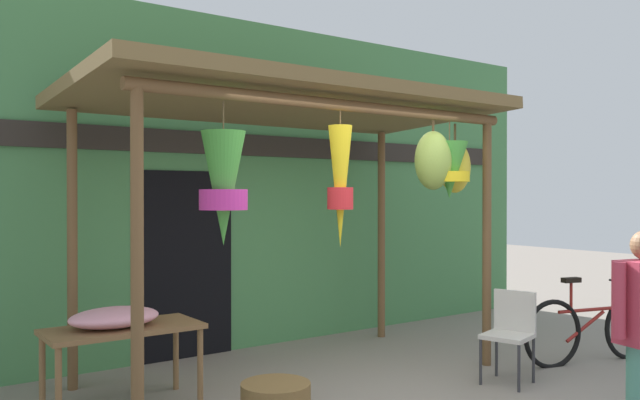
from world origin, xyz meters
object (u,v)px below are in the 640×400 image
at_px(display_table, 123,336).
at_px(folding_chair, 510,328).
at_px(flower_heap_on_table, 117,317).
at_px(wicker_basket_by_table, 276,399).
at_px(parked_bicycle, 592,329).

relative_size(display_table, folding_chair, 1.46).
bearing_deg(flower_heap_on_table, folding_chair, -22.91).
bearing_deg(wicker_basket_by_table, flower_heap_on_table, 139.47).
bearing_deg(parked_bicycle, wicker_basket_by_table, 170.76).
bearing_deg(display_table, folding_chair, -23.21).
bearing_deg(display_table, wicker_basket_by_table, -41.99).
relative_size(wicker_basket_by_table, parked_bicycle, 0.33).
bearing_deg(display_table, flower_heap_on_table, 177.76).
distance_m(folding_chair, wicker_basket_by_table, 2.34).
distance_m(folding_chair, parked_bicycle, 1.28).
height_order(flower_heap_on_table, wicker_basket_by_table, flower_heap_on_table).
height_order(wicker_basket_by_table, parked_bicycle, parked_bicycle).
distance_m(flower_heap_on_table, folding_chair, 3.52).
distance_m(wicker_basket_by_table, parked_bicycle, 3.58).
height_order(display_table, wicker_basket_by_table, display_table).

